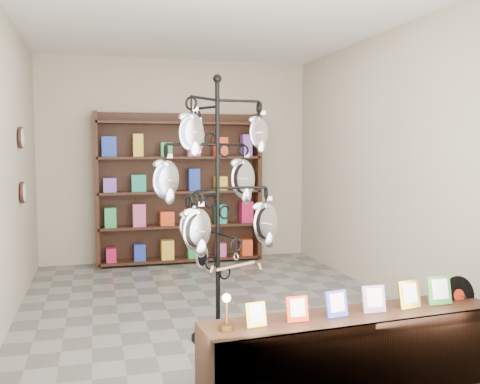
% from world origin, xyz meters
% --- Properties ---
extents(ground, '(5.00, 5.00, 0.00)m').
position_xyz_m(ground, '(0.00, 0.00, 0.00)').
color(ground, slate).
rests_on(ground, ground).
extents(room_envelope, '(5.00, 5.00, 5.00)m').
position_xyz_m(room_envelope, '(0.00, 0.00, 1.85)').
color(room_envelope, '#B1A28F').
rests_on(room_envelope, ground).
extents(display_tree, '(1.28, 1.28, 2.31)m').
position_xyz_m(display_tree, '(-0.17, -0.99, 1.34)').
color(display_tree, black).
rests_on(display_tree, ground).
extents(front_shelf, '(2.21, 0.63, 0.77)m').
position_xyz_m(front_shelf, '(0.53, -2.20, 0.27)').
color(front_shelf, black).
rests_on(front_shelf, ground).
extents(back_shelving, '(2.42, 0.36, 2.20)m').
position_xyz_m(back_shelving, '(0.00, 2.30, 1.03)').
color(back_shelving, black).
rests_on(back_shelving, ground).
extents(wall_clocks, '(0.03, 0.24, 0.84)m').
position_xyz_m(wall_clocks, '(-1.97, 0.80, 1.50)').
color(wall_clocks, black).
rests_on(wall_clocks, ground).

